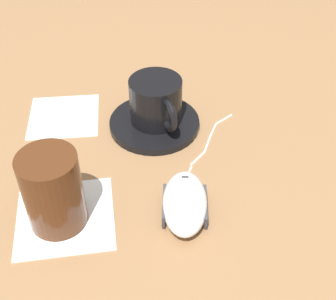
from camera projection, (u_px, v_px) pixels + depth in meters
ground_plane at (138, 175)px, 0.67m from camera, size 3.00×3.00×0.00m
saucer at (154, 123)px, 0.75m from camera, size 0.14×0.14×0.01m
coffee_cup at (156, 101)px, 0.72m from camera, size 0.11×0.08×0.07m
computer_mouse at (185, 203)px, 0.60m from camera, size 0.11×0.06×0.04m
mouse_cable at (207, 143)px, 0.72m from camera, size 0.16×0.09×0.00m
napkin_under_glass at (65, 217)px, 0.61m from camera, size 0.14×0.14×0.00m
drinking_glass at (53, 191)px, 0.57m from camera, size 0.07×0.07×0.11m
napkin_spare at (64, 116)px, 0.77m from camera, size 0.12×0.12×0.00m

